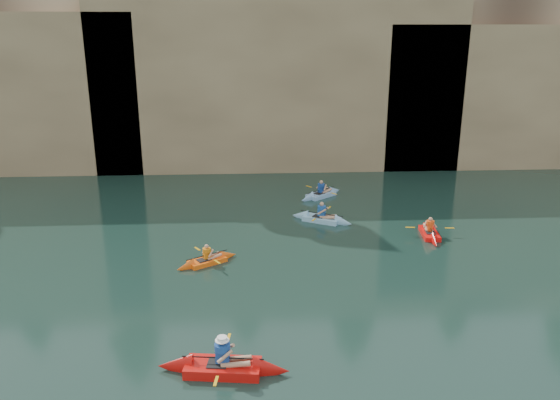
{
  "coord_description": "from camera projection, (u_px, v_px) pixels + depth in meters",
  "views": [
    {
      "loc": [
        0.01,
        -13.71,
        9.12
      ],
      "look_at": [
        1.11,
        5.84,
        3.0
      ],
      "focal_mm": 35.0,
      "sensor_mm": 36.0,
      "label": 1
    }
  ],
  "objects": [
    {
      "name": "main_kayaker",
      "position": [
        223.0,
        367.0,
        15.14
      ],
      "size": [
        3.79,
        2.5,
        1.38
      ],
      "rotation": [
        0.0,
        0.0,
        -0.12
      ],
      "color": "red",
      "rests_on": "ground"
    },
    {
      "name": "kayaker_ltblue_near",
      "position": [
        321.0,
        219.0,
        27.1
      ],
      "size": [
        3.16,
        2.21,
        1.26
      ],
      "rotation": [
        0.0,
        0.0,
        -0.5
      ],
      "color": "#82BADB",
      "rests_on": "ground"
    },
    {
      "name": "sea_cave_center",
      "position": [
        189.0,
        149.0,
        36.01
      ],
      "size": [
        3.5,
        1.0,
        3.2
      ],
      "primitive_type": "cube",
      "color": "black",
      "rests_on": "ground"
    },
    {
      "name": "kayaker_orange",
      "position": [
        207.0,
        261.0,
        22.23
      ],
      "size": [
        2.64,
        2.01,
        1.04
      ],
      "rotation": [
        0.0,
        0.0,
        0.57
      ],
      "color": "#FF5E10",
      "rests_on": "ground"
    },
    {
      "name": "cliff",
      "position": [
        248.0,
        72.0,
        42.58
      ],
      "size": [
        70.0,
        16.0,
        12.0
      ],
      "primitive_type": "cube",
      "color": "tan",
      "rests_on": "ground"
    },
    {
      "name": "cliff_slab_center",
      "position": [
        279.0,
        84.0,
        35.73
      ],
      "size": [
        24.0,
        2.4,
        11.4
      ],
      "primitive_type": "cube",
      "color": "#98845C",
      "rests_on": "ground"
    },
    {
      "name": "kayaker_red_far",
      "position": [
        429.0,
        233.0,
        25.25
      ],
      "size": [
        2.22,
        3.1,
        1.12
      ],
      "rotation": [
        0.0,
        0.0,
        1.47
      ],
      "color": "red",
      "rests_on": "ground"
    },
    {
      "name": "kayaker_ltblue_mid",
      "position": [
        321.0,
        194.0,
        31.11
      ],
      "size": [
        2.91,
        2.58,
        1.21
      ],
      "rotation": [
        0.0,
        0.0,
        0.69
      ],
      "color": "#80AFD6",
      "rests_on": "ground"
    },
    {
      "name": "sea_cave_east",
      "position": [
        399.0,
        137.0,
        36.57
      ],
      "size": [
        5.0,
        1.0,
        4.5
      ],
      "primitive_type": "cube",
      "color": "black",
      "rests_on": "ground"
    },
    {
      "name": "ground",
      "position": [
        253.0,
        359.0,
        15.79
      ],
      "size": [
        160.0,
        160.0,
        0.0
      ],
      "primitive_type": "plane",
      "color": "black",
      "rests_on": "ground"
    }
  ]
}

